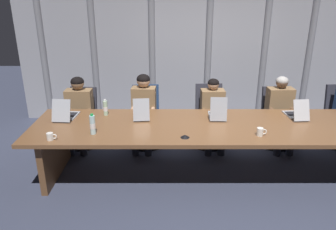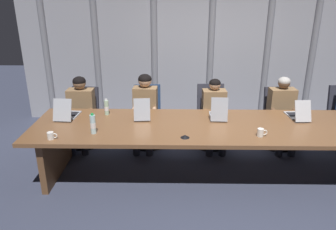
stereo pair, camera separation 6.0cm
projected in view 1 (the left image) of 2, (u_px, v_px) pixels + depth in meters
ground_plane at (219, 174)px, 4.53m from camera, size 13.91×13.91×0.00m
conference_table at (222, 134)px, 4.31m from camera, size 4.95×1.20×0.74m
curtain_backdrop at (207, 37)px, 6.01m from camera, size 6.95×0.17×3.17m
laptop_left_end at (67, 114)px, 4.48m from camera, size 0.28×0.44×0.30m
laptop_left_mid at (142, 114)px, 4.49m from camera, size 0.25×0.41×0.31m
laptop_center at (218, 114)px, 4.48m from camera, size 0.24×0.41×0.33m
laptop_right_mid at (297, 113)px, 4.51m from camera, size 0.24×0.44×0.29m
office_chair_left_end at (83, 123)px, 5.37m from camera, size 0.60×0.60×0.91m
office_chair_left_mid at (147, 123)px, 5.37m from camera, size 0.60×0.60×0.94m
office_chair_center at (210, 123)px, 5.37m from camera, size 0.60×0.60×0.96m
office_chair_right_mid at (277, 123)px, 5.37m from camera, size 0.60×0.60×0.92m
person_left_end at (79, 109)px, 5.12m from camera, size 0.42×0.55×1.14m
person_left_mid at (144, 107)px, 5.11m from camera, size 0.40×0.56×1.18m
person_center at (214, 111)px, 5.12m from camera, size 0.39×0.56×1.11m
person_right_mid at (282, 109)px, 5.11m from camera, size 0.42×0.56×1.15m
water_bottle_primary at (93, 125)px, 3.96m from camera, size 0.07×0.07×0.26m
water_bottle_secondary at (106, 108)px, 4.57m from camera, size 0.06×0.06×0.23m
coffee_mug_near at (261, 132)px, 3.93m from camera, size 0.12×0.08×0.10m
coffee_mug_far at (51, 136)px, 3.83m from camera, size 0.12×0.08×0.09m
conference_mic_left_side at (186, 136)px, 3.89m from camera, size 0.11×0.11×0.03m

